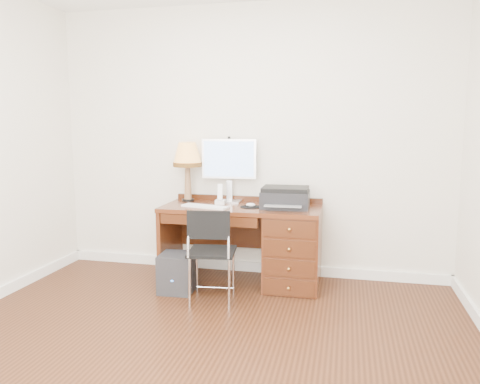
% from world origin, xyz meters
% --- Properties ---
extents(ground, '(4.00, 4.00, 0.00)m').
position_xyz_m(ground, '(0.00, 0.00, 0.00)').
color(ground, black).
rests_on(ground, ground).
extents(room_shell, '(4.00, 4.00, 4.00)m').
position_xyz_m(room_shell, '(0.00, 0.63, 0.05)').
color(room_shell, silver).
rests_on(room_shell, ground).
extents(desk, '(1.50, 0.67, 0.75)m').
position_xyz_m(desk, '(0.32, 1.40, 0.41)').
color(desk, '#542411').
rests_on(desk, ground).
extents(monitor, '(0.55, 0.19, 0.63)m').
position_xyz_m(monitor, '(-0.18, 1.63, 1.15)').
color(monitor, silver).
rests_on(monitor, desk).
extents(keyboard, '(0.48, 0.24, 0.02)m').
position_xyz_m(keyboard, '(-0.32, 1.25, 0.76)').
color(keyboard, white).
rests_on(keyboard, desk).
extents(mouse_pad, '(0.20, 0.20, 0.04)m').
position_xyz_m(mouse_pad, '(0.10, 1.36, 0.76)').
color(mouse_pad, black).
rests_on(mouse_pad, desk).
extents(printer, '(0.45, 0.35, 0.20)m').
position_xyz_m(printer, '(0.42, 1.41, 0.85)').
color(printer, black).
rests_on(printer, desk).
extents(leg_lamp, '(0.29, 0.29, 0.59)m').
position_xyz_m(leg_lamp, '(-0.59, 1.56, 1.19)').
color(leg_lamp, black).
rests_on(leg_lamp, desk).
extents(phone, '(0.10, 0.10, 0.20)m').
position_xyz_m(phone, '(-0.23, 1.46, 0.81)').
color(phone, white).
rests_on(phone, desk).
extents(pen_cup, '(0.09, 0.09, 0.11)m').
position_xyz_m(pen_cup, '(0.25, 1.51, 0.81)').
color(pen_cup, black).
rests_on(pen_cup, desk).
extents(chair, '(0.44, 0.44, 0.83)m').
position_xyz_m(chair, '(-0.14, 0.79, 0.50)').
color(chair, black).
rests_on(chair, ground).
extents(equipment_box, '(0.32, 0.32, 0.35)m').
position_xyz_m(equipment_box, '(-0.52, 1.01, 0.18)').
color(equipment_box, black).
rests_on(equipment_box, ground).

